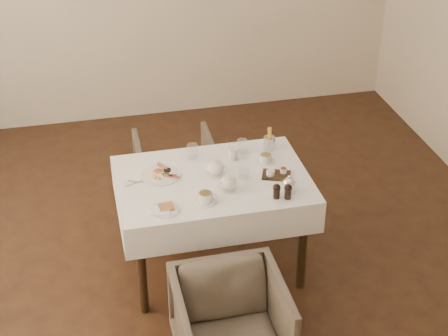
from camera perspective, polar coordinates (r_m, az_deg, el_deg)
table at (r=4.62m, az=-0.95°, el=-2.08°), size 1.28×0.88×0.75m
armchair_near at (r=4.14m, az=0.57°, el=-12.94°), size 0.64×0.66×0.60m
armchair_far at (r=5.53m, az=-4.06°, el=-0.23°), size 0.63×0.64×0.57m
breakfast_plate at (r=4.60m, az=-5.29°, el=-0.53°), size 0.27×0.27×0.03m
side_plate at (r=4.25m, az=-5.01°, el=-3.47°), size 0.19×0.18×0.02m
teapot_centre at (r=4.56m, az=-0.72°, el=0.14°), size 0.19×0.17×0.13m
teapot_front at (r=4.40m, az=0.35°, el=-1.20°), size 0.18×0.16×0.12m
creamer at (r=4.75m, az=0.72°, el=1.22°), size 0.07×0.07×0.08m
teacup_near at (r=4.31m, az=-1.55°, el=-2.49°), size 0.14×0.14×0.07m
teacup_far at (r=4.72m, az=3.48°, el=0.77°), size 0.13×0.13×0.06m
glass_left at (r=4.75m, az=-2.65°, el=1.38°), size 0.09×0.09×0.10m
glass_mid at (r=4.53m, az=1.66°, el=-0.32°), size 0.08×0.08×0.09m
glass_right at (r=4.82m, az=1.52°, el=1.83°), size 0.07×0.07×0.10m
condiment_board at (r=4.58m, az=4.35°, el=-0.51°), size 0.22×0.18×0.05m
pepper_mill_left at (r=4.34m, az=4.39°, el=-1.92°), size 0.07×0.07×0.10m
pepper_mill_right at (r=4.35m, az=5.34°, el=-1.95°), size 0.06×0.06×0.10m
silver_pot at (r=4.42m, az=5.41°, el=-1.26°), size 0.13×0.11×0.12m
fries_cup at (r=4.85m, az=3.80°, el=2.35°), size 0.08×0.08×0.18m
cutlery_fork at (r=4.54m, az=-7.07°, el=-1.16°), size 0.20×0.09×0.00m
cutlery_knife at (r=4.54m, az=-6.79°, el=-1.19°), size 0.19×0.09×0.00m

